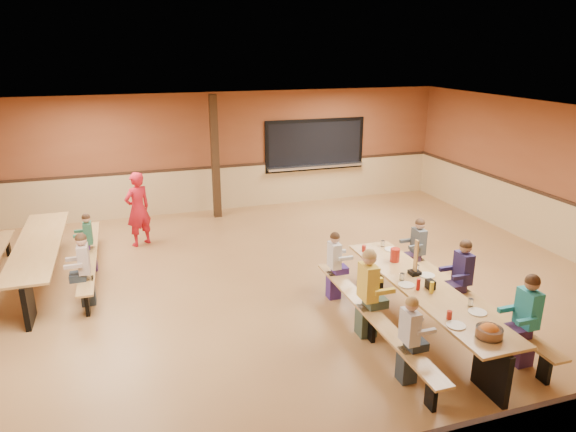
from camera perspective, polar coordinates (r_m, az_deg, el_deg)
name	(u,v)px	position (r m, az deg, el deg)	size (l,w,h in m)	color
ground	(275,290)	(9.06, -1.41, -8.27)	(12.00, 12.00, 0.00)	olive
room_envelope	(275,254)	(8.78, -1.45, -4.23)	(12.04, 10.04, 3.02)	brown
kitchen_pass_through	(315,147)	(13.88, 3.03, 7.65)	(2.78, 0.28, 1.38)	black
structural_post	(215,157)	(12.61, -8.10, 6.46)	(0.18, 0.18, 3.00)	black
cafeteria_table_main	(423,299)	(7.88, 14.76, -8.94)	(1.91, 3.70, 0.74)	#B58648
cafeteria_table_second	(40,254)	(10.21, -25.87, -3.84)	(1.91, 3.70, 0.74)	#B58648
seated_child_white_left	(409,340)	(6.73, 13.27, -13.30)	(0.35, 0.28, 1.16)	silver
seated_adult_yellow	(368,294)	(7.57, 8.83, -8.54)	(0.43, 0.35, 1.33)	yellow
seated_child_grey_left	(334,266)	(8.61, 5.14, -5.56)	(0.34, 0.28, 1.16)	silver
seated_child_teal_right	(526,321)	(7.52, 24.94, -10.54)	(0.40, 0.33, 1.28)	teal
seated_child_navy_right	(462,279)	(8.45, 18.76, -6.65)	(0.39, 0.32, 1.26)	#282051
seated_child_char_right	(418,251)	(9.42, 14.21, -3.83)	(0.36, 0.30, 1.19)	#4A5153
seated_child_green_sec	(89,243)	(10.32, -21.22, -2.80)	(0.32, 0.26, 1.11)	#2F6849
seated_child_tan_sec	(85,270)	(8.99, -21.62, -5.59)	(0.37, 0.31, 1.22)	tan
standing_woman	(138,209)	(11.25, -16.33, 0.74)	(0.58, 0.38, 1.60)	red
punch_pitcher	(395,255)	(8.49, 11.80, -4.27)	(0.16, 0.16, 0.22)	#B22417
chip_bowl	(489,331)	(6.74, 21.46, -11.85)	(0.32, 0.32, 0.15)	orange
napkin_dispenser	(430,284)	(7.71, 15.53, -7.34)	(0.10, 0.14, 0.13)	black
condiment_mustard	(432,287)	(7.58, 15.68, -7.65)	(0.06, 0.06, 0.17)	yellow
condiment_ketchup	(418,284)	(7.62, 14.28, -7.38)	(0.06, 0.06, 0.17)	#B2140F
table_paddle	(415,266)	(8.08, 13.94, -5.44)	(0.16, 0.16, 0.56)	black
place_settings	(424,283)	(7.77, 14.92, -7.17)	(0.65, 3.30, 0.11)	beige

